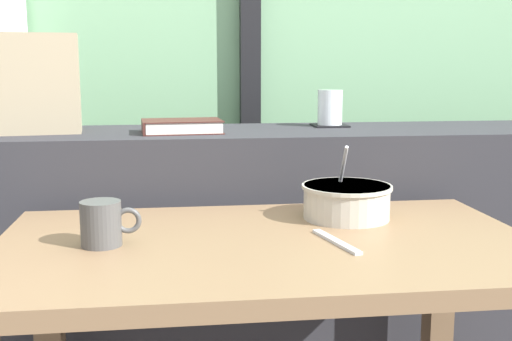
% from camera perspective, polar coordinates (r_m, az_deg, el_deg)
% --- Properties ---
extents(dark_console_ledge, '(2.80, 0.39, 0.86)m').
position_cam_1_polar(dark_console_ledge, '(1.86, 1.32, -9.57)').
color(dark_console_ledge, '#2D2D33').
rests_on(dark_console_ledge, ground).
extents(breakfast_table, '(1.04, 0.62, 0.70)m').
position_cam_1_polar(breakfast_table, '(1.26, 1.02, -11.67)').
color(breakfast_table, brown).
rests_on(breakfast_table, ground).
extents(coaster_square, '(0.10, 0.10, 0.00)m').
position_cam_1_polar(coaster_square, '(1.87, 6.69, 4.07)').
color(coaster_square, black).
rests_on(coaster_square, dark_console_ledge).
extents(juice_glass, '(0.07, 0.07, 0.10)m').
position_cam_1_polar(juice_glass, '(1.87, 6.72, 5.57)').
color(juice_glass, white).
rests_on(juice_glass, coaster_square).
extents(closed_book, '(0.22, 0.16, 0.03)m').
position_cam_1_polar(closed_book, '(1.70, -6.79, 4.00)').
color(closed_book, '#47231E').
rests_on(closed_book, dark_console_ledge).
extents(throw_pillow, '(0.33, 0.18, 0.26)m').
position_cam_1_polar(throw_pillow, '(1.78, -20.88, 7.35)').
color(throw_pillow, tan).
rests_on(throw_pillow, dark_console_ledge).
extents(soup_bowl, '(0.20, 0.20, 0.16)m').
position_cam_1_polar(soup_bowl, '(1.40, 8.20, -2.81)').
color(soup_bowl, '#BCB7A8').
rests_on(soup_bowl, breakfast_table).
extents(fork_utensil, '(0.06, 0.17, 0.01)m').
position_cam_1_polar(fork_utensil, '(1.21, 7.28, -6.40)').
color(fork_utensil, silver).
rests_on(fork_utensil, breakfast_table).
extents(ceramic_mug, '(0.11, 0.08, 0.08)m').
position_cam_1_polar(ceramic_mug, '(1.21, -13.76, -4.68)').
color(ceramic_mug, '#4C4C4C').
rests_on(ceramic_mug, breakfast_table).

